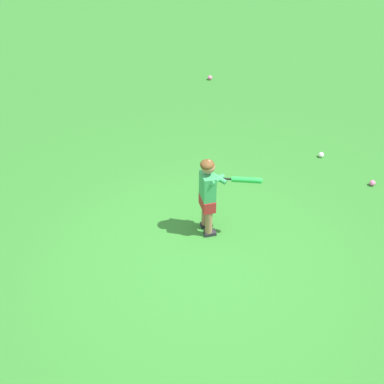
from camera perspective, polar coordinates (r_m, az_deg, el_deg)
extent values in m
plane|color=#2D7528|center=(6.08, 1.06, -7.59)|extent=(40.00, 40.00, 0.00)
cube|color=#232328|center=(6.50, 1.65, -3.77)|extent=(0.17, 0.14, 0.05)
cylinder|color=#996B4C|center=(6.38, 1.51, -2.54)|extent=(0.09, 0.09, 0.34)
cube|color=#232328|center=(6.38, 2.07, -4.73)|extent=(0.17, 0.14, 0.05)
cylinder|color=#996B4C|center=(6.26, 1.93, -3.49)|extent=(0.09, 0.09, 0.34)
cube|color=maroon|center=(6.16, 1.76, -1.22)|extent=(0.25, 0.31, 0.16)
cube|color=#339351|center=(6.01, 1.80, 0.67)|extent=(0.24, 0.29, 0.34)
sphere|color=#996B4C|center=(5.85, 1.86, 2.93)|extent=(0.17, 0.17, 0.17)
ellipsoid|color=#563819|center=(5.83, 1.77, 3.16)|extent=(0.23, 0.23, 0.11)
sphere|color=green|center=(5.99, 3.11, 1.56)|extent=(0.04, 0.04, 0.04)
cylinder|color=black|center=(5.97, 3.96, 1.51)|extent=(0.10, 0.13, 0.05)
cylinder|color=green|center=(5.91, 6.20, 1.38)|extent=(0.25, 0.33, 0.11)
sphere|color=green|center=(5.88, 7.82, 1.29)|extent=(0.07, 0.07, 0.07)
cylinder|color=#339351|center=(6.00, 2.69, 1.79)|extent=(0.17, 0.31, 0.14)
cylinder|color=#339351|center=(5.95, 2.88, 1.43)|extent=(0.31, 0.16, 0.14)
sphere|color=white|center=(8.11, 14.61, 4.15)|extent=(0.08, 0.08, 0.08)
sphere|color=pink|center=(10.47, 2.07, 12.98)|extent=(0.09, 0.09, 0.09)
sphere|color=pink|center=(7.68, 20.00, 0.98)|extent=(0.08, 0.08, 0.08)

